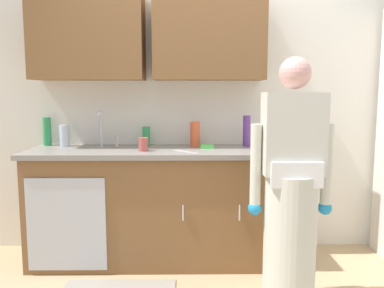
{
  "coord_description": "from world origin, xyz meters",
  "views": [
    {
      "loc": [
        -0.23,
        -2.54,
        1.4
      ],
      "look_at": [
        -0.2,
        0.55,
        1.0
      ],
      "focal_mm": 37.51,
      "sensor_mm": 36.0,
      "label": 1
    }
  ],
  "objects_px": {
    "person_at_sink": "(291,203)",
    "bottle_soap": "(47,131)",
    "bottle_dish_liquid": "(65,136)",
    "bottle_cleaner_spray": "(146,136)",
    "cup_by_sink": "(143,144)",
    "bottle_water_tall": "(195,134)",
    "sponge": "(207,146)",
    "knife_on_counter": "(186,152)",
    "bottle_water_short": "(247,131)",
    "sink": "(103,151)"
  },
  "relations": [
    {
      "from": "person_at_sink",
      "to": "bottle_soap",
      "type": "relative_size",
      "value": 6.62
    },
    {
      "from": "bottle_dish_liquid",
      "to": "bottle_cleaner_spray",
      "type": "bearing_deg",
      "value": 1.25
    },
    {
      "from": "bottle_soap",
      "to": "bottle_cleaner_spray",
      "type": "height_order",
      "value": "bottle_soap"
    },
    {
      "from": "bottle_cleaner_spray",
      "to": "cup_by_sink",
      "type": "distance_m",
      "value": 0.3
    },
    {
      "from": "person_at_sink",
      "to": "bottle_water_tall",
      "type": "relative_size",
      "value": 7.74
    },
    {
      "from": "person_at_sink",
      "to": "bottle_cleaner_spray",
      "type": "relative_size",
      "value": 9.8
    },
    {
      "from": "sponge",
      "to": "bottle_cleaner_spray",
      "type": "bearing_deg",
      "value": 163.26
    },
    {
      "from": "knife_on_counter",
      "to": "bottle_soap",
      "type": "bearing_deg",
      "value": 24.05
    },
    {
      "from": "person_at_sink",
      "to": "bottle_water_short",
      "type": "distance_m",
      "value": 0.98
    },
    {
      "from": "bottle_water_short",
      "to": "sink",
      "type": "bearing_deg",
      "value": -172.59
    },
    {
      "from": "bottle_dish_liquid",
      "to": "bottle_cleaner_spray",
      "type": "height_order",
      "value": "bottle_dish_liquid"
    },
    {
      "from": "bottle_water_short",
      "to": "bottle_dish_liquid",
      "type": "relative_size",
      "value": 1.44
    },
    {
      "from": "bottle_dish_liquid",
      "to": "knife_on_counter",
      "type": "bearing_deg",
      "value": -18.12
    },
    {
      "from": "sink",
      "to": "bottle_soap",
      "type": "distance_m",
      "value": 0.59
    },
    {
      "from": "bottle_water_short",
      "to": "bottle_cleaner_spray",
      "type": "bearing_deg",
      "value": 178.1
    },
    {
      "from": "bottle_soap",
      "to": "bottle_water_tall",
      "type": "height_order",
      "value": "bottle_soap"
    },
    {
      "from": "knife_on_counter",
      "to": "bottle_water_tall",
      "type": "bearing_deg",
      "value": -60.79
    },
    {
      "from": "sink",
      "to": "bottle_dish_liquid",
      "type": "relative_size",
      "value": 2.74
    },
    {
      "from": "bottle_dish_liquid",
      "to": "knife_on_counter",
      "type": "xyz_separation_m",
      "value": [
        1.04,
        -0.34,
        -0.09
      ]
    },
    {
      "from": "sink",
      "to": "bottle_soap",
      "type": "xyz_separation_m",
      "value": [
        -0.52,
        0.22,
        0.14
      ]
    },
    {
      "from": "bottle_water_short",
      "to": "knife_on_counter",
      "type": "xyz_separation_m",
      "value": [
        -0.52,
        -0.33,
        -0.13
      ]
    },
    {
      "from": "knife_on_counter",
      "to": "bottle_cleaner_spray",
      "type": "bearing_deg",
      "value": -3.76
    },
    {
      "from": "bottle_dish_liquid",
      "to": "knife_on_counter",
      "type": "relative_size",
      "value": 0.76
    },
    {
      "from": "bottle_cleaner_spray",
      "to": "person_at_sink",
      "type": "bearing_deg",
      "value": -41.99
    },
    {
      "from": "person_at_sink",
      "to": "knife_on_counter",
      "type": "relative_size",
      "value": 6.75
    },
    {
      "from": "bottle_cleaner_spray",
      "to": "bottle_soap",
      "type": "bearing_deg",
      "value": 177.44
    },
    {
      "from": "person_at_sink",
      "to": "cup_by_sink",
      "type": "height_order",
      "value": "person_at_sink"
    },
    {
      "from": "bottle_water_tall",
      "to": "sponge",
      "type": "height_order",
      "value": "bottle_water_tall"
    },
    {
      "from": "sink",
      "to": "bottle_dish_liquid",
      "type": "distance_m",
      "value": 0.41
    },
    {
      "from": "bottle_soap",
      "to": "sponge",
      "type": "xyz_separation_m",
      "value": [
        1.38,
        -0.19,
        -0.11
      ]
    },
    {
      "from": "knife_on_counter",
      "to": "person_at_sink",
      "type": "bearing_deg",
      "value": -177.63
    },
    {
      "from": "bottle_soap",
      "to": "sponge",
      "type": "relative_size",
      "value": 2.23
    },
    {
      "from": "sink",
      "to": "bottle_dish_liquid",
      "type": "xyz_separation_m",
      "value": [
        -0.36,
        0.17,
        0.11
      ]
    },
    {
      "from": "sink",
      "to": "cup_by_sink",
      "type": "bearing_deg",
      "value": -18.92
    },
    {
      "from": "bottle_water_short",
      "to": "bottle_cleaner_spray",
      "type": "height_order",
      "value": "bottle_water_short"
    },
    {
      "from": "sink",
      "to": "cup_by_sink",
      "type": "distance_m",
      "value": 0.37
    },
    {
      "from": "bottle_water_tall",
      "to": "bottle_soap",
      "type": "bearing_deg",
      "value": 176.61
    },
    {
      "from": "knife_on_counter",
      "to": "sponge",
      "type": "relative_size",
      "value": 2.18
    },
    {
      "from": "sink",
      "to": "knife_on_counter",
      "type": "relative_size",
      "value": 2.08
    },
    {
      "from": "bottle_soap",
      "to": "bottle_water_tall",
      "type": "distance_m",
      "value": 1.28
    },
    {
      "from": "bottle_dish_liquid",
      "to": "person_at_sink",
      "type": "bearing_deg",
      "value": -27.77
    },
    {
      "from": "bottle_soap",
      "to": "bottle_dish_liquid",
      "type": "xyz_separation_m",
      "value": [
        0.17,
        -0.05,
        -0.03
      ]
    },
    {
      "from": "bottle_cleaner_spray",
      "to": "cup_by_sink",
      "type": "relative_size",
      "value": 1.56
    },
    {
      "from": "person_at_sink",
      "to": "bottle_dish_liquid",
      "type": "height_order",
      "value": "person_at_sink"
    },
    {
      "from": "sink",
      "to": "bottle_water_tall",
      "type": "relative_size",
      "value": 2.39
    },
    {
      "from": "bottle_water_tall",
      "to": "cup_by_sink",
      "type": "height_order",
      "value": "bottle_water_tall"
    },
    {
      "from": "bottle_cleaner_spray",
      "to": "bottle_dish_liquid",
      "type": "bearing_deg",
      "value": -178.75
    },
    {
      "from": "bottle_soap",
      "to": "sink",
      "type": "bearing_deg",
      "value": -23.04
    },
    {
      "from": "cup_by_sink",
      "to": "bottle_water_short",
      "type": "bearing_deg",
      "value": 17.85
    },
    {
      "from": "bottle_dish_liquid",
      "to": "cup_by_sink",
      "type": "distance_m",
      "value": 0.76
    }
  ]
}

